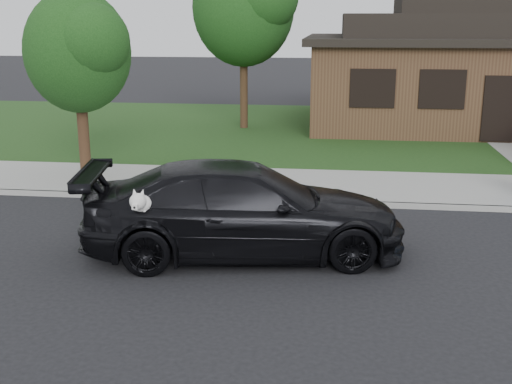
# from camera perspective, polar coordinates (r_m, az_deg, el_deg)

# --- Properties ---
(ground) EXTENTS (120.00, 120.00, 0.00)m
(ground) POSITION_cam_1_polar(r_m,az_deg,el_deg) (11.04, 12.75, -6.49)
(ground) COLOR black
(ground) RESTS_ON ground
(sidewalk) EXTENTS (60.00, 3.00, 0.12)m
(sidewalk) POSITION_cam_1_polar(r_m,az_deg,el_deg) (15.77, 11.10, 0.38)
(sidewalk) COLOR gray
(sidewalk) RESTS_ON ground
(curb) EXTENTS (60.00, 0.12, 0.12)m
(curb) POSITION_cam_1_polar(r_m,az_deg,el_deg) (14.32, 11.49, -1.14)
(curb) COLOR gray
(curb) RESTS_ON ground
(lawn) EXTENTS (60.00, 13.00, 0.13)m
(lawn) POSITION_cam_1_polar(r_m,az_deg,el_deg) (23.58, 9.87, 5.30)
(lawn) COLOR #193814
(lawn) RESTS_ON ground
(sedan) EXTENTS (5.82, 3.10, 1.61)m
(sedan) POSITION_cam_1_polar(r_m,az_deg,el_deg) (11.10, -1.11, -1.58)
(sedan) COLOR black
(sedan) RESTS_ON ground
(house) EXTENTS (12.60, 8.60, 4.65)m
(house) POSITION_cam_1_polar(r_m,az_deg,el_deg) (25.81, 18.92, 10.18)
(house) COLOR #422B1C
(house) RESTS_ON ground
(tree_0) EXTENTS (3.78, 3.60, 6.34)m
(tree_0) POSITION_cam_1_polar(r_m,az_deg,el_deg) (23.32, -0.75, 16.30)
(tree_0) COLOR #332114
(tree_0) RESTS_ON ground
(tree_2) EXTENTS (2.73, 2.60, 4.59)m
(tree_2) POSITION_cam_1_polar(r_m,az_deg,el_deg) (16.56, -15.31, 12.08)
(tree_2) COLOR #332114
(tree_2) RESTS_ON ground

